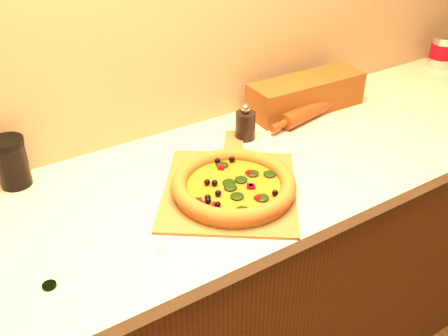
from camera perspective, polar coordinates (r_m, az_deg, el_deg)
cabinet at (r=1.69m, az=-3.79°, el=-15.56°), size 2.80×0.65×0.86m
countertop at (r=1.39m, az=-4.44°, el=-3.00°), size 2.84×0.68×0.04m
pizza_peel at (r=1.38m, az=0.67°, el=-2.09°), size 0.52×0.56×0.01m
pizza at (r=1.34m, az=1.11°, el=-1.97°), size 0.34×0.34×0.05m
bottle_cap at (r=1.15m, az=-19.34°, el=-12.54°), size 0.04×0.04×0.01m
pepper_grinder at (r=1.60m, az=2.45°, el=4.99°), size 0.06×0.06×0.12m
rolling_pin at (r=1.77m, az=9.97°, el=6.55°), size 0.41×0.11×0.06m
coffee_canister at (r=2.37m, az=23.65°, el=12.08°), size 0.10×0.10×0.13m
bread_bag at (r=1.81m, az=9.37°, el=8.33°), size 0.43×0.15×0.12m
dark_jar at (r=1.47m, az=-23.10°, el=0.62°), size 0.09×0.09×0.14m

